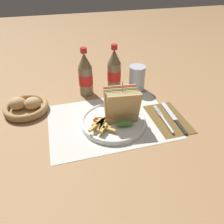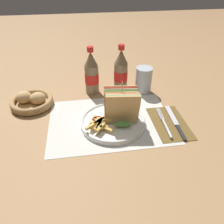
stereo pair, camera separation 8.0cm
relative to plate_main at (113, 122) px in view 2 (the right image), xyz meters
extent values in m
plane|color=#9E754C|center=(0.01, -0.03, -0.01)|extent=(4.00, 4.00, 0.00)
cube|color=silver|center=(-0.01, 0.02, -0.01)|extent=(0.45, 0.33, 0.00)
cylinder|color=white|center=(0.00, 0.00, 0.00)|extent=(0.24, 0.24, 0.01)
torus|color=white|center=(0.00, 0.00, 0.00)|extent=(0.24, 0.24, 0.01)
cube|color=tan|center=(0.03, -0.02, 0.07)|extent=(0.12, 0.05, 0.11)
cube|color=#518E3D|center=(0.03, -0.01, 0.07)|extent=(0.12, 0.05, 0.11)
cube|color=beige|center=(0.03, -0.01, 0.07)|extent=(0.12, 0.05, 0.11)
cube|color=red|center=(0.03, 0.00, 0.06)|extent=(0.12, 0.05, 0.11)
cube|color=tan|center=(0.03, 0.01, 0.06)|extent=(0.12, 0.05, 0.11)
ellipsoid|color=#518E3D|center=(0.03, -0.04, 0.02)|extent=(0.07, 0.03, 0.02)
cube|color=tan|center=(0.03, -0.01, 0.06)|extent=(0.12, 0.05, 0.11)
cube|color=#518E3D|center=(0.03, 0.00, 0.06)|extent=(0.12, 0.05, 0.11)
cube|color=beige|center=(0.03, 0.01, 0.07)|extent=(0.12, 0.05, 0.11)
cube|color=red|center=(0.03, 0.02, 0.07)|extent=(0.12, 0.05, 0.11)
cube|color=tan|center=(0.03, 0.02, 0.07)|extent=(0.12, 0.05, 0.11)
ellipsoid|color=#518E3D|center=(0.03, 0.00, 0.02)|extent=(0.07, 0.03, 0.02)
cylinder|color=tan|center=(0.03, 0.00, 0.09)|extent=(0.00, 0.00, 0.15)
cube|color=gold|center=(-0.07, -0.01, 0.01)|extent=(0.03, 0.07, 0.01)
cube|color=gold|center=(-0.03, -0.05, 0.01)|extent=(0.05, 0.04, 0.01)
cube|color=gold|center=(-0.04, -0.03, 0.01)|extent=(0.04, 0.05, 0.01)
cube|color=gold|center=(-0.06, -0.03, 0.02)|extent=(0.03, 0.07, 0.01)
cube|color=gold|center=(-0.05, -0.05, 0.02)|extent=(0.04, 0.04, 0.01)
cube|color=gold|center=(-0.04, -0.01, 0.02)|extent=(0.06, 0.05, 0.01)
cube|color=gold|center=(-0.04, -0.01, 0.02)|extent=(0.06, 0.03, 0.01)
cube|color=gold|center=(-0.05, -0.04, 0.02)|extent=(0.03, 0.05, 0.01)
cube|color=gold|center=(-0.06, -0.03, 0.02)|extent=(0.05, 0.01, 0.01)
cube|color=gold|center=(-0.07, -0.03, 0.02)|extent=(0.06, 0.05, 0.01)
cube|color=gold|center=(-0.05, -0.03, 0.02)|extent=(0.05, 0.07, 0.01)
ellipsoid|color=maroon|center=(-0.06, 0.00, 0.02)|extent=(0.04, 0.03, 0.01)
cube|color=brown|center=(0.21, -0.03, -0.01)|extent=(0.12, 0.21, 0.00)
cylinder|color=silver|center=(0.18, -0.06, 0.00)|extent=(0.01, 0.10, 0.01)
cylinder|color=silver|center=(0.18, 0.02, 0.00)|extent=(0.01, 0.07, 0.00)
cylinder|color=silver|center=(0.19, 0.02, 0.00)|extent=(0.01, 0.07, 0.00)
cylinder|color=silver|center=(0.19, 0.02, 0.00)|extent=(0.01, 0.07, 0.00)
cylinder|color=silver|center=(0.19, 0.02, 0.00)|extent=(0.01, 0.07, 0.00)
cube|color=black|center=(0.23, -0.09, 0.00)|extent=(0.02, 0.08, 0.00)
cube|color=silver|center=(0.23, 0.01, 0.00)|extent=(0.02, 0.12, 0.00)
cylinder|color=#7A6647|center=(-0.06, 0.24, 0.05)|extent=(0.06, 0.06, 0.13)
cylinder|color=red|center=(-0.06, 0.24, 0.06)|extent=(0.06, 0.06, 0.05)
cone|color=#7A6647|center=(-0.06, 0.24, 0.15)|extent=(0.06, 0.06, 0.06)
cylinder|color=red|center=(-0.06, 0.24, 0.19)|extent=(0.03, 0.03, 0.02)
cylinder|color=#7A6647|center=(0.07, 0.25, 0.05)|extent=(0.06, 0.06, 0.13)
cylinder|color=red|center=(0.07, 0.25, 0.06)|extent=(0.06, 0.06, 0.05)
cone|color=#7A6647|center=(0.07, 0.25, 0.15)|extent=(0.06, 0.06, 0.06)
cylinder|color=red|center=(0.07, 0.25, 0.19)|extent=(0.03, 0.03, 0.02)
cylinder|color=silver|center=(0.17, 0.22, 0.05)|extent=(0.07, 0.07, 0.11)
cylinder|color=black|center=(0.17, 0.22, 0.01)|extent=(0.06, 0.06, 0.04)
cylinder|color=#AD8451|center=(-0.31, 0.17, 0.00)|extent=(0.16, 0.16, 0.01)
torus|color=#AD8451|center=(-0.31, 0.17, 0.00)|extent=(0.17, 0.17, 0.02)
torus|color=#AD8451|center=(-0.31, 0.17, 0.01)|extent=(0.17, 0.17, 0.02)
ellipsoid|color=tan|center=(-0.28, 0.16, 0.03)|extent=(0.07, 0.06, 0.05)
ellipsoid|color=tan|center=(-0.34, 0.18, 0.03)|extent=(0.07, 0.06, 0.05)
camera|label=1|loc=(-0.17, -0.61, 0.49)|focal=35.00mm
camera|label=2|loc=(-0.10, -0.62, 0.49)|focal=35.00mm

